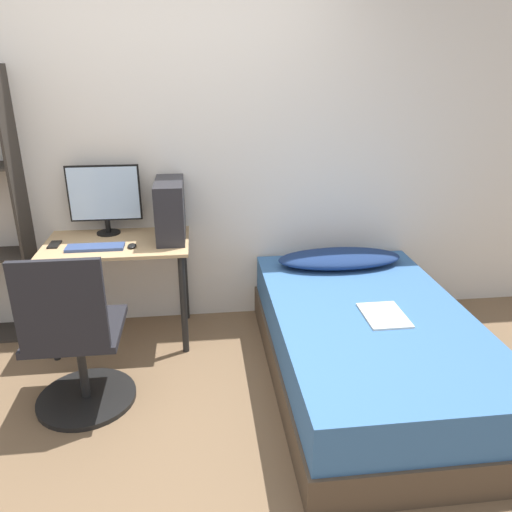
{
  "coord_description": "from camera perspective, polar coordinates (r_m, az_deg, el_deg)",
  "views": [
    {
      "loc": [
        0.26,
        -2.08,
        1.88
      ],
      "look_at": [
        0.59,
        0.76,
        0.75
      ],
      "focal_mm": 35.0,
      "sensor_mm": 36.0,
      "label": 1
    }
  ],
  "objects": [
    {
      "name": "office_chair",
      "position": [
        2.97,
        -19.81,
        -10.12
      ],
      "size": [
        0.57,
        0.57,
        0.99
      ],
      "color": "black",
      "rests_on": "ground_plane"
    },
    {
      "name": "wall_back",
      "position": [
        3.62,
        -10.96,
        11.19
      ],
      "size": [
        8.0,
        0.05,
        2.5
      ],
      "color": "silver",
      "rests_on": "ground_plane"
    },
    {
      "name": "desk",
      "position": [
        3.53,
        -15.42,
        -0.34
      ],
      "size": [
        0.96,
        0.58,
        0.73
      ],
      "color": "tan",
      "rests_on": "ground_plane"
    },
    {
      "name": "pillow",
      "position": [
        3.68,
        9.52,
        -0.27
      ],
      "size": [
        0.9,
        0.36,
        0.11
      ],
      "color": "navy",
      "rests_on": "bed"
    },
    {
      "name": "bed",
      "position": [
        3.19,
        12.75,
        -10.02
      ],
      "size": [
        1.19,
        1.97,
        0.47
      ],
      "color": "#4C3D2D",
      "rests_on": "ground_plane"
    },
    {
      "name": "monitor",
      "position": [
        3.6,
        -16.93,
        6.56
      ],
      "size": [
        0.49,
        0.16,
        0.48
      ],
      "color": "black",
      "rests_on": "desk"
    },
    {
      "name": "phone",
      "position": [
        3.55,
        -22.04,
        1.22
      ],
      "size": [
        0.07,
        0.14,
        0.01
      ],
      "color": "black",
      "rests_on": "desk"
    },
    {
      "name": "keyboard",
      "position": [
        3.4,
        -17.91,
        0.95
      ],
      "size": [
        0.37,
        0.12,
        0.02
      ],
      "color": "#33477A",
      "rests_on": "desk"
    },
    {
      "name": "ground_plane",
      "position": [
        2.81,
        -11.0,
        -20.81
      ],
      "size": [
        14.0,
        14.0,
        0.0
      ],
      "primitive_type": "plane",
      "color": "brown"
    },
    {
      "name": "pc_tower",
      "position": [
        3.43,
        -9.77,
        5.24
      ],
      "size": [
        0.19,
        0.44,
        0.4
      ],
      "color": "#232328",
      "rests_on": "desk"
    },
    {
      "name": "mouse",
      "position": [
        3.36,
        -14.0,
        1.14
      ],
      "size": [
        0.06,
        0.09,
        0.02
      ],
      "color": "black",
      "rests_on": "desk"
    },
    {
      "name": "magazine",
      "position": [
        3.04,
        14.42,
        -6.57
      ],
      "size": [
        0.24,
        0.32,
        0.01
      ],
      "color": "silver",
      "rests_on": "bed"
    }
  ]
}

